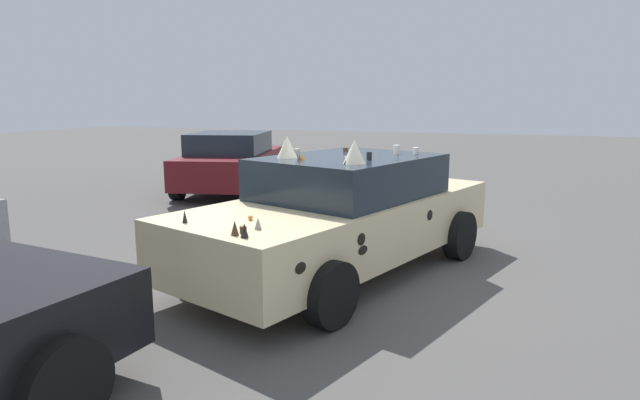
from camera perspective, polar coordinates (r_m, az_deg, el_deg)
The scene contains 3 objects.
ground_plane at distance 6.88m, azimuth 2.38°, elevation -7.54°, with size 60.00×60.00×0.00m, color #514F4C.
art_car_decorated at distance 6.71m, azimuth 2.56°, elevation -1.46°, with size 4.99×3.21×1.71m.
parked_sedan_far_left at distance 12.87m, azimuth -9.35°, elevation 4.05°, with size 4.27×2.66×1.40m.
Camera 1 is at (-6.25, -1.92, 2.13)m, focal length 30.19 mm.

